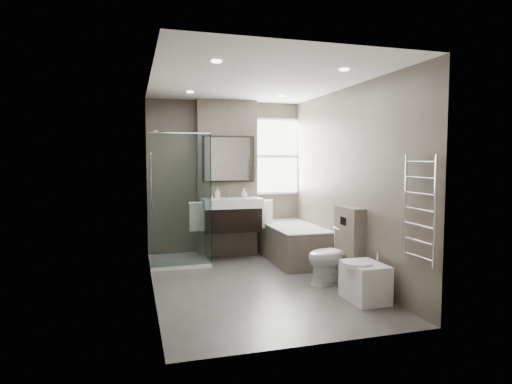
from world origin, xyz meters
name	(u,v)px	position (x,y,z in m)	size (l,w,h in m)	color
room	(256,185)	(0.00, 0.00, 1.30)	(2.70, 3.90, 2.70)	#4C4946
vanity_pier	(227,179)	(0.00, 1.77, 1.30)	(1.00, 0.25, 2.60)	#585045
vanity	(232,214)	(0.00, 1.43, 0.74)	(0.95, 0.47, 0.66)	black
mirror_cabinet	(229,159)	(0.00, 1.61, 1.63)	(0.86, 0.08, 0.76)	black
towel_left	(197,217)	(-0.56, 1.40, 0.72)	(0.24, 0.06, 0.44)	white
towel_right	(265,214)	(0.56, 1.40, 0.72)	(0.24, 0.06, 0.44)	white
shower_enclosure	(185,233)	(-0.75, 1.35, 0.49)	(0.90, 0.90, 2.00)	white
bathtub	(292,241)	(0.92, 1.10, 0.32)	(0.75, 1.60, 0.57)	#585045
window	(276,156)	(0.90, 1.88, 1.68)	(0.98, 0.06, 1.33)	white
toilet	(332,256)	(0.97, -0.23, 0.36)	(0.41, 0.71, 0.73)	white
cistern_box	(350,245)	(1.21, -0.25, 0.50)	(0.19, 0.55, 1.00)	#585045
bidet	(364,281)	(1.01, -0.97, 0.23)	(0.47, 0.55, 0.56)	white
towel_radiator	(420,209)	(1.25, -1.60, 1.12)	(0.03, 0.49, 1.10)	silver
soap_bottle_a	(217,193)	(-0.22, 1.47, 1.09)	(0.08, 0.08, 0.17)	white
soap_bottle_b	(244,193)	(0.24, 1.55, 1.07)	(0.11, 0.11, 0.14)	white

